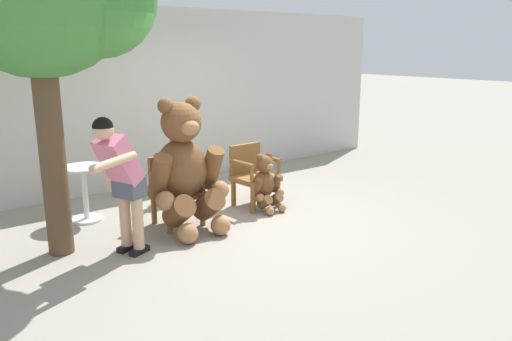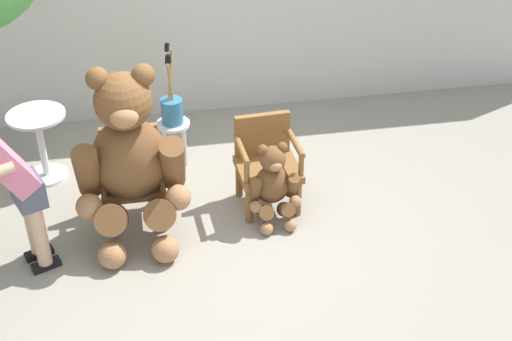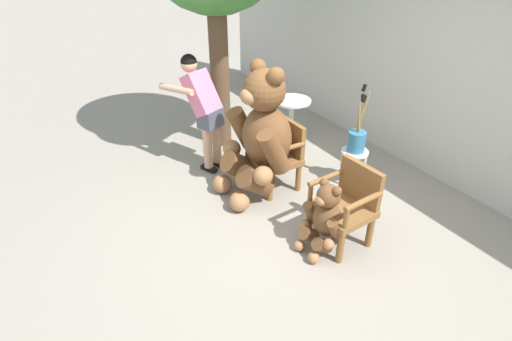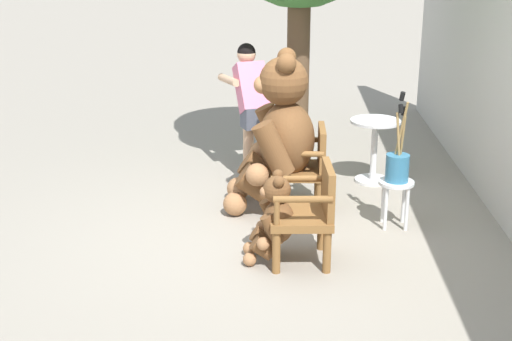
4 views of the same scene
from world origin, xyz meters
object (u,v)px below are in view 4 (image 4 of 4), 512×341
object	(u,v)px
wooden_chair_right	(308,211)
brush_bucket	(398,164)
round_side_table	(374,144)
wooden_chair_left	(304,165)
person_visitor	(252,101)
white_stool	(396,191)
teddy_bear_small	(274,218)
teddy_bear_large	(278,133)

from	to	relation	value
wooden_chair_right	brush_bucket	bearing A→B (deg)	132.76
round_side_table	wooden_chair_left	bearing A→B (deg)	-42.81
person_visitor	white_stool	xyz separation A→B (m)	(1.36, 1.43, -0.55)
person_visitor	brush_bucket	bearing A→B (deg)	46.44
wooden_chair_right	person_visitor	size ratio (longest dim) A/B	0.56
wooden_chair_right	brush_bucket	distance (m)	1.18
wooden_chair_left	round_side_table	size ratio (longest dim) A/B	1.19
round_side_table	teddy_bear_small	bearing A→B (deg)	-27.33
teddy_bear_small	person_visitor	world-z (taller)	person_visitor
wooden_chair_left	white_stool	xyz separation A→B (m)	(0.43, 0.86, -0.11)
brush_bucket	wooden_chair_right	bearing A→B (deg)	-47.24
teddy_bear_large	white_stool	xyz separation A→B (m)	(0.43, 1.13, -0.44)
teddy_bear_large	white_stool	bearing A→B (deg)	68.97
wooden_chair_right	teddy_bear_large	size ratio (longest dim) A/B	0.53
wooden_chair_left	round_side_table	bearing A→B (deg)	137.19
wooden_chair_left	teddy_bear_small	bearing A→B (deg)	-12.98
wooden_chair_left	round_side_table	distance (m)	1.18
wooden_chair_right	brush_bucket	world-z (taller)	brush_bucket
teddy_bear_small	round_side_table	size ratio (longest dim) A/B	1.10
teddy_bear_small	round_side_table	world-z (taller)	teddy_bear_small
teddy_bear_large	teddy_bear_small	distance (m)	1.30
wooden_chair_left	teddy_bear_small	distance (m)	1.27
wooden_chair_left	person_visitor	world-z (taller)	person_visitor
wooden_chair_left	wooden_chair_right	bearing A→B (deg)	-0.01
teddy_bear_large	round_side_table	xyz separation A→B (m)	(-0.86, 1.07, -0.34)
brush_bucket	round_side_table	xyz separation A→B (m)	(-1.30, -0.06, -0.18)
teddy_bear_large	brush_bucket	distance (m)	1.22
wooden_chair_right	round_side_table	size ratio (longest dim) A/B	1.19
teddy_bear_large	round_side_table	distance (m)	1.42
white_stool	person_visitor	bearing A→B (deg)	-133.58
person_visitor	white_stool	size ratio (longest dim) A/B	3.31
brush_bucket	white_stool	bearing A→B (deg)	-77.24
brush_bucket	round_side_table	world-z (taller)	brush_bucket
white_stool	wooden_chair_left	bearing A→B (deg)	-116.76
teddy_bear_large	white_stool	distance (m)	1.28
teddy_bear_small	brush_bucket	bearing A→B (deg)	125.01
white_stool	brush_bucket	size ratio (longest dim) A/B	0.53
person_visitor	brush_bucket	distance (m)	2.00
teddy_bear_large	wooden_chair_left	bearing A→B (deg)	89.91
teddy_bear_small	round_side_table	distance (m)	2.36
wooden_chair_right	white_stool	bearing A→B (deg)	132.79
white_stool	brush_bucket	bearing A→B (deg)	102.76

